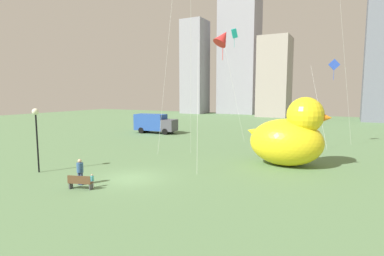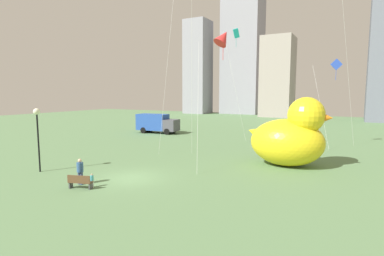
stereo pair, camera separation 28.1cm
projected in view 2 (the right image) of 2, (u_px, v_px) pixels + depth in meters
name	position (u px, v px, depth m)	size (l,w,h in m)	color
ground_plane	(131.00, 178.00, 21.44)	(140.00, 140.00, 0.00)	#5B8053
park_bench	(80.00, 182.00, 18.99)	(1.60, 0.90, 0.90)	brown
person_adult	(80.00, 170.00, 19.88)	(0.42, 0.42, 1.73)	#38476B
person_child	(92.00, 180.00, 19.33)	(0.22, 0.22, 0.89)	silver
giant_inflatable_duck	(290.00, 137.00, 24.84)	(6.90, 4.43, 5.72)	yellow
lamppost	(37.00, 122.00, 22.76)	(0.50, 0.50, 4.89)	black
box_truck	(157.00, 123.00, 45.51)	(6.57, 2.89, 2.85)	#264CA5
city_skyline	(321.00, 55.00, 72.97)	(74.50, 18.80, 36.16)	gray
kite_teal	(236.00, 34.00, 38.00)	(2.89, 2.46, 14.20)	silver
kite_red	(223.00, 38.00, 23.02)	(3.48, 3.51, 11.02)	silver
kite_blue	(335.00, 68.00, 33.10)	(3.08, 2.71, 9.80)	silver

